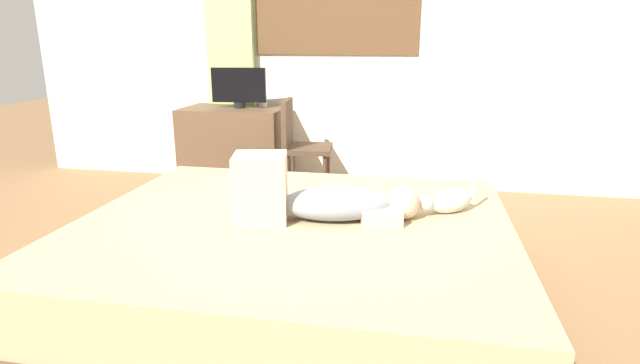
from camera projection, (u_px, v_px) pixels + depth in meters
ground_plane at (302, 295)px, 2.71m from camera, size 16.00×16.00×0.00m
back_wall_with_window at (358, 24)px, 4.45m from camera, size 6.40×0.14×2.90m
bed at (294, 260)px, 2.62m from camera, size 2.24×1.93×0.44m
person_lying at (317, 198)px, 2.53m from camera, size 0.94×0.43×0.34m
cat at (447, 201)px, 2.64m from camera, size 0.31×0.25×0.21m
desk at (235, 148)px, 4.57m from camera, size 0.90×0.56×0.74m
tv_monitor at (239, 87)px, 4.41m from camera, size 0.48×0.10×0.35m
cup at (263, 101)px, 4.52m from camera, size 0.07×0.07×0.09m
chair_by_desk at (299, 143)px, 4.12m from camera, size 0.42×0.42×0.86m
curtain_left at (231, 56)px, 4.63m from camera, size 0.44×0.06×2.36m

